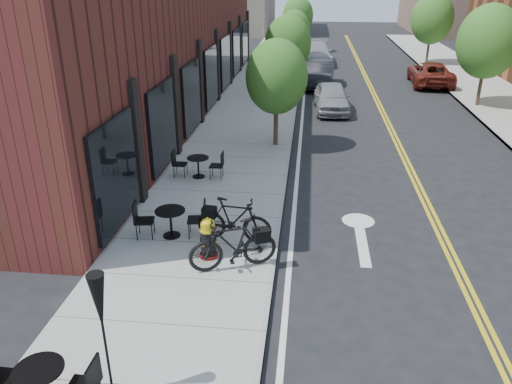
{
  "coord_description": "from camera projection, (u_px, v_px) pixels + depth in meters",
  "views": [
    {
      "loc": [
        0.58,
        -8.61,
        6.01
      ],
      "look_at": [
        -0.63,
        2.61,
        1.0
      ],
      "focal_mm": 35.0,
      "sensor_mm": 36.0,
      "label": 1
    }
  ],
  "objects": [
    {
      "name": "tree_near_d",
      "position": [
        298.0,
        16.0,
        39.23
      ],
      "size": [
        2.4,
        2.4,
        4.11
      ],
      "color": "#382B1E",
      "rests_on": "sidewalk_near"
    },
    {
      "name": "bicycle_left",
      "position": [
        233.0,
        245.0,
        10.58
      ],
      "size": [
        1.99,
        1.21,
        1.16
      ],
      "primitive_type": "imported",
      "rotation": [
        0.0,
        0.0,
        -1.2
      ],
      "color": "black",
      "rests_on": "sidewalk_near"
    },
    {
      "name": "ground",
      "position": [
        273.0,
        288.0,
        10.32
      ],
      "size": [
        120.0,
        120.0,
        0.0
      ],
      "primitive_type": "plane",
      "color": "black",
      "rests_on": "ground"
    },
    {
      "name": "bicycle_right",
      "position": [
        234.0,
        220.0,
        11.7
      ],
      "size": [
        1.86,
        0.73,
        1.09
      ],
      "primitive_type": "imported",
      "rotation": [
        0.0,
        0.0,
        1.45
      ],
      "color": "black",
      "rests_on": "sidewalk_near"
    },
    {
      "name": "parked_car_c",
      "position": [
        316.0,
        53.0,
        34.91
      ],
      "size": [
        2.17,
        5.11,
        1.47
      ],
      "primitive_type": "imported",
      "rotation": [
        0.0,
        0.0,
        0.02
      ],
      "color": "#9E9EA2",
      "rests_on": "ground"
    },
    {
      "name": "patio_umbrella",
      "position": [
        100.0,
        311.0,
        6.96
      ],
      "size": [
        0.35,
        0.35,
        2.15
      ],
      "color": "black",
      "rests_on": "sidewalk_near"
    },
    {
      "name": "fire_hydrant",
      "position": [
        208.0,
        238.0,
        11.07
      ],
      "size": [
        0.52,
        0.52,
        0.97
      ],
      "rotation": [
        0.0,
        0.0,
        0.28
      ],
      "color": "maroon",
      "rests_on": "sidewalk_near"
    },
    {
      "name": "tree_near_a",
      "position": [
        277.0,
        77.0,
        17.5
      ],
      "size": [
        2.2,
        2.2,
        3.81
      ],
      "color": "#382B1E",
      "rests_on": "sidewalk_near"
    },
    {
      "name": "tree_far_b",
      "position": [
        488.0,
        42.0,
        22.77
      ],
      "size": [
        2.8,
        2.8,
        4.62
      ],
      "color": "#382B1E",
      "rests_on": "sidewalk_far"
    },
    {
      "name": "bistro_set_c",
      "position": [
        198.0,
        164.0,
        15.41
      ],
      "size": [
        1.55,
        0.68,
        0.84
      ],
      "rotation": [
        0.0,
        0.0,
        -0.01
      ],
      "color": "black",
      "rests_on": "sidewalk_near"
    },
    {
      "name": "tree_far_c",
      "position": [
        432.0,
        19.0,
        33.67
      ],
      "size": [
        2.8,
        2.8,
        4.62
      ],
      "color": "#382B1E",
      "rests_on": "sidewalk_far"
    },
    {
      "name": "parked_car_far",
      "position": [
        430.0,
        74.0,
        28.45
      ],
      "size": [
        2.4,
        4.79,
        1.3
      ],
      "primitive_type": "imported",
      "rotation": [
        0.0,
        0.0,
        3.09
      ],
      "color": "maroon",
      "rests_on": "ground"
    },
    {
      "name": "bistro_set_a",
      "position": [
        41.0,
        382.0,
        7.21
      ],
      "size": [
        1.67,
        0.74,
        0.91
      ],
      "rotation": [
        0.0,
        0.0,
        -0.02
      ],
      "color": "black",
      "rests_on": "sidewalk_near"
    },
    {
      "name": "parked_car_a",
      "position": [
        332.0,
        97.0,
        23.1
      ],
      "size": [
        1.72,
        3.86,
        1.29
      ],
      "primitive_type": "imported",
      "rotation": [
        0.0,
        0.0,
        0.05
      ],
      "color": "gray",
      "rests_on": "ground"
    },
    {
      "name": "tree_near_b",
      "position": [
        288.0,
        44.0,
        24.72
      ],
      "size": [
        2.3,
        2.3,
        3.98
      ],
      "color": "#382B1E",
      "rests_on": "sidewalk_near"
    },
    {
      "name": "building_near",
      "position": [
        153.0,
        32.0,
        22.26
      ],
      "size": [
        5.0,
        28.0,
        7.0
      ],
      "primitive_type": "cube",
      "color": "#4E2219",
      "rests_on": "ground"
    },
    {
      "name": "sidewalk_near",
      "position": [
        242.0,
        137.0,
        19.58
      ],
      "size": [
        4.0,
        70.0,
        0.12
      ],
      "primitive_type": "cube",
      "color": "#9E9B93",
      "rests_on": "ground"
    },
    {
      "name": "tree_near_c",
      "position": [
        294.0,
        30.0,
        32.07
      ],
      "size": [
        2.1,
        2.1,
        3.67
      ],
      "color": "#382B1E",
      "rests_on": "sidewalk_near"
    },
    {
      "name": "bistro_set_b",
      "position": [
        171.0,
        219.0,
        11.93
      ],
      "size": [
        1.71,
        0.83,
        0.9
      ],
      "rotation": [
        0.0,
        0.0,
        0.16
      ],
      "color": "black",
      "rests_on": "sidewalk_near"
    },
    {
      "name": "parked_car_b",
      "position": [
        319.0,
        74.0,
        28.0
      ],
      "size": [
        1.79,
        4.36,
        1.4
      ],
      "primitive_type": "imported",
      "rotation": [
        0.0,
        0.0,
        -0.07
      ],
      "color": "black",
      "rests_on": "ground"
    }
  ]
}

